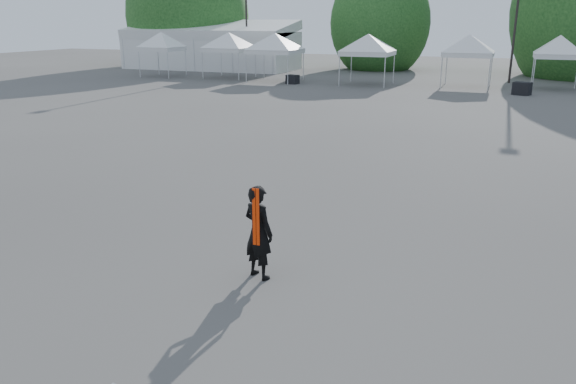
% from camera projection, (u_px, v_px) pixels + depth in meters
% --- Properties ---
extents(ground, '(120.00, 120.00, 0.00)m').
position_uv_depth(ground, '(336.00, 234.00, 11.54)').
color(ground, '#474442').
rests_on(ground, ground).
extents(marquee, '(15.00, 6.25, 4.23)m').
position_uv_depth(marquee, '(211.00, 46.00, 49.76)').
color(marquee, white).
rests_on(marquee, ground).
extents(light_pole_west, '(0.60, 0.25, 10.30)m').
position_uv_depth(light_pole_west, '(246.00, 0.00, 46.36)').
color(light_pole_west, black).
rests_on(light_pole_west, ground).
extents(tree_far_w, '(4.80, 4.80, 7.30)m').
position_uv_depth(tree_far_w, '(188.00, 16.00, 53.06)').
color(tree_far_w, '#382314').
rests_on(tree_far_w, ground).
extents(tree_mid_w, '(4.16, 4.16, 6.33)m').
position_uv_depth(tree_mid_w, '(380.00, 23.00, 48.78)').
color(tree_mid_w, '#382314').
rests_on(tree_mid_w, ground).
extents(tent_a, '(3.86, 3.86, 3.88)m').
position_uv_depth(tent_a, '(161.00, 36.00, 42.63)').
color(tent_a, silver).
rests_on(tent_a, ground).
extents(tent_b, '(4.46, 4.46, 3.88)m').
position_uv_depth(tent_b, '(229.00, 36.00, 41.55)').
color(tent_b, silver).
rests_on(tent_b, ground).
extents(tent_c, '(4.67, 4.67, 3.88)m').
position_uv_depth(tent_c, '(275.00, 37.00, 39.14)').
color(tent_c, silver).
rests_on(tent_c, ground).
extents(tent_d, '(4.55, 4.55, 3.88)m').
position_uv_depth(tent_d, '(368.00, 38.00, 37.08)').
color(tent_d, silver).
rests_on(tent_d, ground).
extents(tent_e, '(4.38, 4.38, 3.88)m').
position_uv_depth(tent_e, '(470.00, 39.00, 35.89)').
color(tent_e, silver).
rests_on(tent_e, ground).
extents(tent_f, '(3.95, 3.95, 3.88)m').
position_uv_depth(tent_f, '(560.00, 39.00, 34.31)').
color(tent_f, silver).
rests_on(tent_f, ground).
extents(man, '(0.70, 0.59, 1.63)m').
position_uv_depth(man, '(258.00, 232.00, 9.37)').
color(man, black).
rests_on(man, ground).
extents(crate_west, '(0.87, 0.73, 0.61)m').
position_uv_depth(crate_west, '(293.00, 79.00, 38.40)').
color(crate_west, black).
rests_on(crate_west, ground).
extents(crate_mid, '(1.13, 1.00, 0.74)m').
position_uv_depth(crate_mid, '(522.00, 89.00, 32.73)').
color(crate_mid, black).
rests_on(crate_mid, ground).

